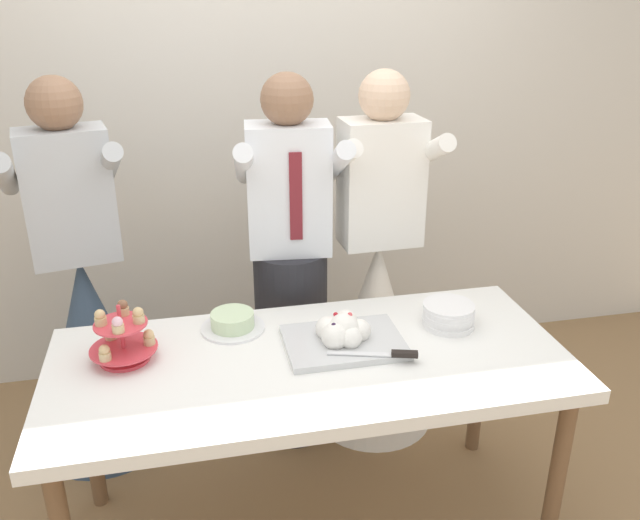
% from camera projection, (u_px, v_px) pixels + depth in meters
% --- Properties ---
extents(rear_wall, '(5.20, 0.10, 2.90)m').
position_uv_depth(rear_wall, '(254.00, 96.00, 3.27)').
color(rear_wall, beige).
rests_on(rear_wall, ground_plane).
extents(dessert_table, '(1.80, 0.80, 0.78)m').
position_uv_depth(dessert_table, '(310.00, 376.00, 2.32)').
color(dessert_table, white).
rests_on(dessert_table, ground_plane).
extents(cupcake_stand, '(0.23, 0.23, 0.21)m').
position_uv_depth(cupcake_stand, '(122.00, 338.00, 2.25)').
color(cupcake_stand, '#D83F4C').
rests_on(cupcake_stand, dessert_table).
extents(main_cake_tray, '(0.43, 0.34, 0.13)m').
position_uv_depth(main_cake_tray, '(344.00, 335.00, 2.35)').
color(main_cake_tray, silver).
rests_on(main_cake_tray, dessert_table).
extents(plate_stack, '(0.20, 0.20, 0.09)m').
position_uv_depth(plate_stack, '(448.00, 315.00, 2.49)').
color(plate_stack, white).
rests_on(plate_stack, dessert_table).
extents(round_cake, '(0.24, 0.24, 0.07)m').
position_uv_depth(round_cake, '(233.00, 322.00, 2.47)').
color(round_cake, white).
rests_on(round_cake, dessert_table).
extents(person_groom, '(0.50, 0.53, 1.66)m').
position_uv_depth(person_groom, '(291.00, 287.00, 2.88)').
color(person_groom, '#232328').
rests_on(person_groom, ground_plane).
extents(person_bride, '(0.56, 0.56, 1.66)m').
position_uv_depth(person_bride, '(376.00, 311.00, 3.03)').
color(person_bride, white).
rests_on(person_bride, ground_plane).
extents(person_guest, '(0.57, 0.56, 1.66)m').
position_uv_depth(person_guest, '(90.00, 330.00, 2.86)').
color(person_guest, '#334760').
rests_on(person_guest, ground_plane).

